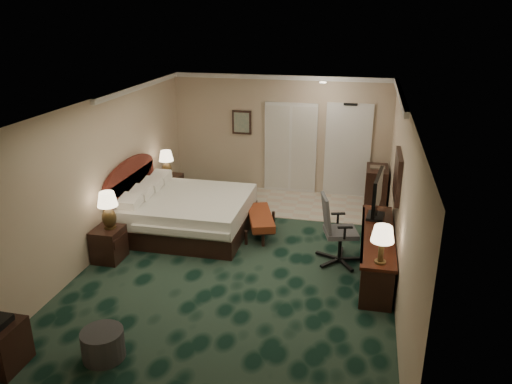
% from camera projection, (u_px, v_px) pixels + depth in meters
% --- Properties ---
extents(floor, '(5.00, 7.50, 0.00)m').
position_uv_depth(floor, '(241.00, 263.00, 8.50)').
color(floor, black).
rests_on(floor, ground).
extents(ceiling, '(5.00, 7.50, 0.00)m').
position_uv_depth(ceiling, '(239.00, 105.00, 7.56)').
color(ceiling, white).
rests_on(ceiling, wall_back).
extents(wall_back, '(5.00, 0.00, 2.70)m').
position_uv_depth(wall_back, '(280.00, 135.00, 11.47)').
color(wall_back, '#C0B095').
rests_on(wall_back, ground).
extents(wall_front, '(5.00, 0.00, 2.70)m').
position_uv_depth(wall_front, '(141.00, 324.00, 4.60)').
color(wall_front, '#C0B095').
rests_on(wall_front, ground).
extents(wall_left, '(0.00, 7.50, 2.70)m').
position_uv_depth(wall_left, '(99.00, 178.00, 8.54)').
color(wall_left, '#C0B095').
rests_on(wall_left, ground).
extents(wall_right, '(0.00, 7.50, 2.70)m').
position_uv_depth(wall_right, '(401.00, 201.00, 7.53)').
color(wall_right, '#C0B095').
rests_on(wall_right, ground).
extents(crown_molding, '(5.00, 7.50, 0.10)m').
position_uv_depth(crown_molding, '(239.00, 108.00, 7.58)').
color(crown_molding, silver).
rests_on(crown_molding, wall_back).
extents(tile_patch, '(3.20, 1.70, 0.01)m').
position_uv_depth(tile_patch, '(313.00, 205.00, 10.97)').
color(tile_patch, beige).
rests_on(tile_patch, ground).
extents(headboard, '(0.12, 2.00, 1.40)m').
position_uv_depth(headboard, '(131.00, 194.00, 9.67)').
color(headboard, '#4F1611').
rests_on(headboard, ground).
extents(entry_door, '(1.02, 0.06, 2.18)m').
position_uv_depth(entry_door, '(348.00, 151.00, 11.23)').
color(entry_door, silver).
rests_on(entry_door, ground).
extents(closet_doors, '(1.20, 0.06, 2.10)m').
position_uv_depth(closet_doors, '(290.00, 148.00, 11.48)').
color(closet_doors, beige).
rests_on(closet_doors, ground).
extents(wall_art, '(0.45, 0.06, 0.55)m').
position_uv_depth(wall_art, '(242.00, 122.00, 11.53)').
color(wall_art, slate).
rests_on(wall_art, wall_back).
extents(wall_mirror, '(0.05, 0.95, 0.75)m').
position_uv_depth(wall_mirror, '(398.00, 176.00, 8.01)').
color(wall_mirror, white).
rests_on(wall_mirror, wall_right).
extents(bed, '(2.23, 2.06, 0.71)m').
position_uv_depth(bed, '(190.00, 214.00, 9.61)').
color(bed, silver).
rests_on(bed, ground).
extents(nightstand_near, '(0.46, 0.53, 0.58)m').
position_uv_depth(nightstand_near, '(109.00, 244.00, 8.53)').
color(nightstand_near, black).
rests_on(nightstand_near, ground).
extents(nightstand_far, '(0.52, 0.60, 0.65)m').
position_uv_depth(nightstand_far, '(168.00, 190.00, 10.94)').
color(nightstand_far, black).
rests_on(nightstand_far, ground).
extents(lamp_near, '(0.41, 0.41, 0.65)m').
position_uv_depth(lamp_near, '(108.00, 210.00, 8.36)').
color(lamp_near, '#302414').
rests_on(lamp_near, nightstand_near).
extents(lamp_far, '(0.39, 0.39, 0.58)m').
position_uv_depth(lamp_far, '(167.00, 164.00, 10.68)').
color(lamp_far, '#302414').
rests_on(lamp_far, nightstand_far).
extents(bed_bench, '(0.78, 1.28, 0.41)m').
position_uv_depth(bed_bench, '(260.00, 224.00, 9.54)').
color(bed_bench, brown).
rests_on(bed_bench, ground).
extents(ottoman, '(0.69, 0.69, 0.38)m').
position_uv_depth(ottoman, '(103.00, 344.00, 6.15)').
color(ottoman, '#2E2E2E').
rests_on(ottoman, ground).
extents(desk, '(0.52, 2.41, 0.70)m').
position_uv_depth(desk, '(376.00, 253.00, 8.11)').
color(desk, black).
rests_on(desk, ground).
extents(tv, '(0.21, 1.01, 0.79)m').
position_uv_depth(tv, '(377.00, 196.00, 8.45)').
color(tv, black).
rests_on(tv, desk).
extents(desk_lamp, '(0.39, 0.39, 0.57)m').
position_uv_depth(desk_lamp, '(382.00, 244.00, 6.96)').
color(desk_lamp, '#302414').
rests_on(desk_lamp, desk).
extents(desk_chair, '(0.85, 0.82, 1.20)m').
position_uv_depth(desk_chair, '(341.00, 229.00, 8.35)').
color(desk_chair, '#49494E').
rests_on(desk_chair, ground).
extents(minibar, '(0.46, 0.82, 0.87)m').
position_uv_depth(minibar, '(376.00, 187.00, 10.83)').
color(minibar, black).
rests_on(minibar, ground).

